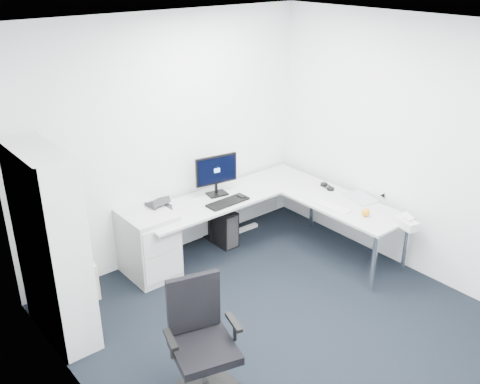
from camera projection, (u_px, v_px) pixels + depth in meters
ground at (300, 337)px, 4.88m from camera, size 4.20×4.20×0.00m
ceiling at (318, 32)px, 3.78m from camera, size 4.20×4.20×0.00m
wall_back at (168, 140)px, 5.81m from camera, size 3.60×0.02×2.70m
wall_left at (104, 283)px, 3.29m from camera, size 0.02×4.20×2.70m
wall_right at (433, 155)px, 5.38m from camera, size 0.02×4.20×2.70m
l_desk at (248, 231)px, 6.05m from camera, size 2.30×1.29×0.67m
drawer_pedestal at (148, 244)px, 5.71m from camera, size 0.48×0.60×0.74m
bookshelf at (51, 247)px, 4.60m from camera, size 0.35×0.90×1.79m
task_chair at (204, 347)px, 4.01m from camera, size 0.69×0.69×1.00m
black_pc_tower at (221, 226)px, 6.41m from camera, size 0.20×0.46×0.44m
beige_pc_tower at (84, 277)px, 5.45m from camera, size 0.22×0.42×0.39m
power_strip at (245, 229)px, 6.77m from camera, size 0.36×0.07×0.04m
monitor at (217, 175)px, 6.04m from camera, size 0.53×0.25×0.49m
black_keyboard at (228, 202)px, 5.93m from camera, size 0.51×0.19×0.02m
mouse at (242, 197)px, 6.04m from camera, size 0.07×0.11×0.03m
desk_phone at (158, 204)px, 5.73m from camera, size 0.24×0.24×0.15m
laptop at (362, 188)px, 5.99m from camera, size 0.44×0.43×0.27m
white_keyboard at (333, 207)px, 5.83m from camera, size 0.18×0.42×0.01m
headphones at (327, 186)px, 6.31m from camera, size 0.18×0.23×0.05m
orange_fruit at (366, 213)px, 5.62m from camera, size 0.09×0.09×0.09m
tissue_box at (407, 223)px, 5.39m from camera, size 0.19×0.27×0.09m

